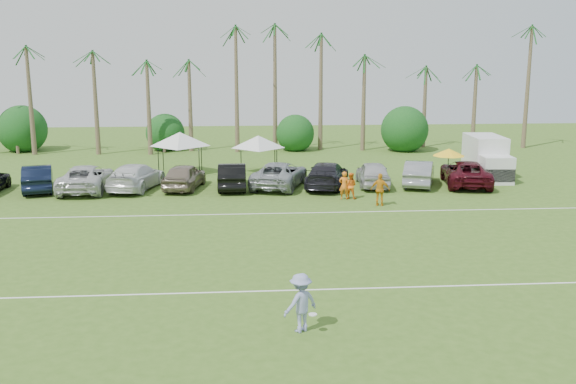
{
  "coord_description": "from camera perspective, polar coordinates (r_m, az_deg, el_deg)",
  "views": [
    {
      "loc": [
        0.86,
        -20.62,
        8.6
      ],
      "look_at": [
        3.35,
        12.19,
        1.6
      ],
      "focal_mm": 40.0,
      "sensor_mm": 36.0,
      "label": 1
    }
  ],
  "objects": [
    {
      "name": "palm_tree_9",
      "position": [
        61.08,
        12.2,
        11.52
      ],
      "size": [
        2.4,
        2.4,
        9.9
      ],
      "color": "brown",
      "rests_on": "ground"
    },
    {
      "name": "bush_tree_3",
      "position": [
        61.89,
        9.89,
        5.53
      ],
      "size": [
        4.0,
        4.0,
        4.0
      ],
      "color": "brown",
      "rests_on": "ground"
    },
    {
      "name": "canopy_tent_right",
      "position": [
        47.82,
        -2.67,
        5.03
      ],
      "size": [
        4.04,
        4.04,
        3.27
      ],
      "color": "black",
      "rests_on": "ground"
    },
    {
      "name": "parked_car_5",
      "position": [
        42.43,
        -4.99,
        1.44
      ],
      "size": [
        1.81,
        5.15,
        1.7
      ],
      "primitive_type": "imported",
      "rotation": [
        0.0,
        0.0,
        3.14
      ],
      "color": "black",
      "rests_on": "ground"
    },
    {
      "name": "parked_car_2",
      "position": [
        43.56,
        -17.51,
        1.2
      ],
      "size": [
        2.87,
        6.13,
        1.7
      ],
      "primitive_type": "imported",
      "rotation": [
        0.0,
        0.0,
        3.15
      ],
      "color": "silver",
      "rests_on": "ground"
    },
    {
      "name": "box_truck",
      "position": [
        48.17,
        17.32,
        3.08
      ],
      "size": [
        2.54,
        5.85,
        2.95
      ],
      "rotation": [
        0.0,
        0.0,
        -0.07
      ],
      "color": "silver",
      "rests_on": "ground"
    },
    {
      "name": "palm_tree_10",
      "position": [
        62.67,
        16.73,
        12.08
      ],
      "size": [
        2.4,
        2.4,
        10.9
      ],
      "color": "brown",
      "rests_on": "ground"
    },
    {
      "name": "market_umbrella",
      "position": [
        44.9,
        14.1,
        3.45
      ],
      "size": [
        2.2,
        2.2,
        2.45
      ],
      "color": "black",
      "rests_on": "ground"
    },
    {
      "name": "bush_tree_1",
      "position": [
        60.4,
        -10.89,
        5.33
      ],
      "size": [
        4.0,
        4.0,
        4.0
      ],
      "color": "brown",
      "rests_on": "ground"
    },
    {
      "name": "parked_car_9",
      "position": [
        44.2,
        11.57,
        1.66
      ],
      "size": [
        3.4,
        5.45,
        1.7
      ],
      "primitive_type": "imported",
      "rotation": [
        0.0,
        0.0,
        2.8
      ],
      "color": "gray",
      "rests_on": "ground"
    },
    {
      "name": "parked_car_3",
      "position": [
        43.21,
        -13.36,
        1.35
      ],
      "size": [
        3.65,
        6.23,
        1.7
      ],
      "primitive_type": "imported",
      "rotation": [
        0.0,
        0.0,
        2.91
      ],
      "color": "silver",
      "rests_on": "ground"
    },
    {
      "name": "palm_tree_4",
      "position": [
        58.84,
        -9.25,
        10.77
      ],
      "size": [
        2.4,
        2.4,
        8.9
      ],
      "color": "brown",
      "rests_on": "ground"
    },
    {
      "name": "parked_car_10",
      "position": [
        44.95,
        15.51,
        1.64
      ],
      "size": [
        3.87,
        6.51,
        1.7
      ],
      "primitive_type": "imported",
      "rotation": [
        0.0,
        0.0,
        2.96
      ],
      "color": "#450C15",
      "rests_on": "ground"
    },
    {
      "name": "palm_tree_11",
      "position": [
        64.2,
        20.19,
        12.6
      ],
      "size": [
        2.4,
        2.4,
        11.9
      ],
      "color": "brown",
      "rests_on": "ground"
    },
    {
      "name": "sideline_player_a",
      "position": [
        39.2,
        5.01,
        0.59
      ],
      "size": [
        0.69,
        0.51,
        1.74
      ],
      "primitive_type": "imported",
      "rotation": [
        0.0,
        0.0,
        2.99
      ],
      "color": "orange",
      "rests_on": "ground"
    },
    {
      "name": "palm_tree_7",
      "position": [
        59.07,
        2.67,
        13.42
      ],
      "size": [
        2.4,
        2.4,
        11.9
      ],
      "color": "brown",
      "rests_on": "ground"
    },
    {
      "name": "palm_tree_3",
      "position": [
        59.31,
        -13.29,
        13.11
      ],
      "size": [
        2.4,
        2.4,
        11.9
      ],
      "color": "brown",
      "rests_on": "ground"
    },
    {
      "name": "ground",
      "position": [
        22.36,
        -6.33,
        -10.69
      ],
      "size": [
        120.0,
        120.0,
        0.0
      ],
      "primitive_type": "plane",
      "color": "#3D601D",
      "rests_on": "ground"
    },
    {
      "name": "canopy_tent_left",
      "position": [
        48.02,
        -9.6,
        5.27
      ],
      "size": [
        4.47,
        4.47,
        3.62
      ],
      "color": "black",
      "rests_on": "ground"
    },
    {
      "name": "parked_car_6",
      "position": [
        42.75,
        -0.76,
        1.56
      ],
      "size": [
        4.56,
        6.67,
        1.7
      ],
      "primitive_type": "imported",
      "rotation": [
        0.0,
        0.0,
        2.83
      ],
      "color": "#919599",
      "rests_on": "ground"
    },
    {
      "name": "parked_car_4",
      "position": [
        42.72,
        -9.21,
        1.4
      ],
      "size": [
        2.9,
        5.26,
        1.7
      ],
      "primitive_type": "imported",
      "rotation": [
        0.0,
        0.0,
        2.95
      ],
      "color": "#7F6F5E",
      "rests_on": "ground"
    },
    {
      "name": "sideline_player_b",
      "position": [
        39.42,
        5.57,
        0.56
      ],
      "size": [
        0.95,
        0.85,
        1.63
      ],
      "primitive_type": "imported",
      "rotation": [
        0.0,
        0.0,
        2.8
      ],
      "color": "orange",
      "rests_on": "ground"
    },
    {
      "name": "parked_car_7",
      "position": [
        42.75,
        3.48,
        1.54
      ],
      "size": [
        3.89,
        6.27,
        1.7
      ],
      "primitive_type": "imported",
      "rotation": [
        0.0,
        0.0,
        2.86
      ],
      "color": "black",
      "rests_on": "ground"
    },
    {
      "name": "palm_tree_6",
      "position": [
        58.71,
        -1.31,
        12.61
      ],
      "size": [
        2.4,
        2.4,
        10.9
      ],
      "color": "brown",
      "rests_on": "ground"
    },
    {
      "name": "palm_tree_8",
      "position": [
        59.88,
        7.49,
        10.84
      ],
      "size": [
        2.4,
        2.4,
        8.9
      ],
      "color": "brown",
      "rests_on": "ground"
    },
    {
      "name": "palm_tree_5",
      "position": [
        58.63,
        -5.3,
        11.72
      ],
      "size": [
        2.4,
        2.4,
        9.9
      ],
      "color": "brown",
      "rests_on": "ground"
    },
    {
      "name": "palm_tree_2",
      "position": [
        60.02,
        -17.11,
        12.08
      ],
      "size": [
        2.4,
        2.4,
        10.9
      ],
      "color": "brown",
      "rests_on": "ground"
    },
    {
      "name": "parked_car_1",
      "position": [
        44.65,
        -21.36,
        1.18
      ],
      "size": [
        3.09,
        5.44,
        1.7
      ],
      "primitive_type": "imported",
      "rotation": [
        0.0,
        0.0,
        3.41
      ],
      "color": "black",
      "rests_on": "ground"
    },
    {
      "name": "parked_car_8",
      "position": [
        43.45,
        7.57,
        1.63
      ],
      "size": [
        2.42,
        5.13,
        1.7
      ],
      "primitive_type": "imported",
      "rotation": [
        0.0,
        0.0,
        3.06
      ],
      "color": "#BABABA",
      "rests_on": "ground"
    },
    {
      "name": "field_lines",
      "position": [
        29.9,
        -5.83,
        -4.76
      ],
      "size": [
        80.0,
        12.1,
        0.01
      ],
      "color": "white",
      "rests_on": "ground"
    },
    {
      "name": "palm_tree_1",
      "position": [
        61.29,
        -21.7,
        10.95
      ],
      "size": [
        2.4,
        2.4,
        9.9
      ],
      "color": "brown",
      "rests_on": "ground"
    },
    {
      "name": "sideline_player_c",
      "position": [
        37.75,
        8.2,
        0.21
      ],
      "size": [
        1.22,
        0.85,
        1.92
      ],
      "primitive_type": "imported",
      "rotation": [
        0.0,
        0.0,
        2.77
      ],
      "color": "orange",
      "rests_on": "ground"
    },
    {
      "name": "frisbee_player",
      "position": [
        20.56,
        1.14,
        -9.81
      ],
      "size": [
        1.43,
        1.27,
        1.92
      ],
      "rotation": [
        0.0,
        0.0,
        3.71
      ],
      "color": "#8B93C5",
      "rests_on": "ground"
    },
    {
      "name": "bush_tree_0",
      "position": [
        63.21,
        -22.71,
        4.91
      ],
      "size": [
        4.0,
        4.0,
        4.0
      ],
      "color": "brown",
      "rests_on": "ground"
    },
    {
      "name": "bush_tree_2",
      "position": [
        60.23,
        0.58,
        5.53
      ],
      "size": [
        4.0,
        4.0,
        4.0
      ],
      "color": "brown",
      "rests_on": "ground"
    }
  ]
}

